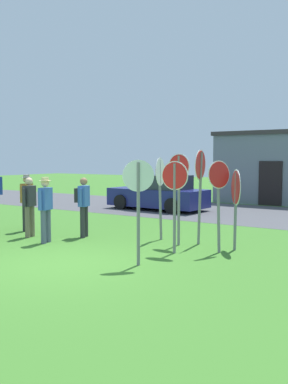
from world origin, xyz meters
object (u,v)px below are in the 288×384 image
at_px(stop_sign_tallest, 219,191).
at_px(stop_sign_center_cluster, 179,184).
at_px(stop_sign_leaning_right, 175,191).
at_px(person_in_teal, 45,206).
at_px(stop_sign_rear_right, 200,180).
at_px(stop_sign_far_back, 138,195).
at_px(person_near_signs, 27,199).
at_px(stop_sign_low_front, 160,184).
at_px(person_in_blue, 83,203).
at_px(parked_car_on_street, 159,194).
at_px(stop_sign_rear_left, 236,195).
at_px(person_on_left, 29,204).

bearing_deg(stop_sign_tallest, stop_sign_center_cluster, 169.33).
bearing_deg(stop_sign_leaning_right, person_in_teal, -167.16).
xyz_separation_m(stop_sign_rear_right, stop_sign_center_cluster, (-0.40, -0.40, -0.12)).
distance_m(stop_sign_far_back, person_near_signs, 5.55).
xyz_separation_m(stop_sign_leaning_right, stop_sign_center_cluster, (-0.37, 0.87, 0.11)).
bearing_deg(stop_sign_low_front, person_in_teal, -137.73).
bearing_deg(stop_sign_far_back, stop_sign_center_cluster, 97.87).
distance_m(stop_sign_center_cluster, person_in_blue, 2.91).
height_order(stop_sign_tallest, stop_sign_center_cluster, stop_sign_center_cluster).
bearing_deg(parked_car_on_street, stop_sign_center_cluster, -54.56).
height_order(stop_sign_rear_left, person_near_signs, stop_sign_rear_left).
bearing_deg(parked_car_on_street, person_in_blue, -76.14).
distance_m(stop_sign_leaning_right, stop_sign_low_front, 1.74).
xyz_separation_m(stop_sign_far_back, person_on_left, (-4.40, 0.97, -0.53)).
bearing_deg(stop_sign_rear_left, stop_sign_center_cluster, -170.12).
distance_m(stop_sign_rear_left, person_near_signs, 6.46).
bearing_deg(parked_car_on_street, stop_sign_leaning_right, -55.90).
distance_m(stop_sign_tallest, stop_sign_leaning_right, 1.05).
relative_size(stop_sign_rear_right, stop_sign_low_front, 1.09).
distance_m(parked_car_on_street, stop_sign_leaning_right, 8.69).
distance_m(stop_sign_low_front, person_on_left, 3.75).
xyz_separation_m(person_in_blue, person_in_teal, (-0.27, -1.17, 0.00)).
bearing_deg(stop_sign_far_back, stop_sign_tallest, 66.98).
bearing_deg(stop_sign_rear_right, stop_sign_far_back, -91.80).
height_order(parked_car_on_street, stop_sign_leaning_right, stop_sign_leaning_right).
bearing_deg(stop_sign_center_cluster, stop_sign_rear_right, 44.97).
height_order(stop_sign_leaning_right, person_in_teal, stop_sign_leaning_right).
xyz_separation_m(parked_car_on_street, stop_sign_tallest, (5.68, -6.52, 0.78)).
xyz_separation_m(stop_sign_rear_left, person_in_blue, (-4.23, -0.74, -0.36)).
relative_size(stop_sign_leaning_right, stop_sign_low_front, 0.96).
relative_size(stop_sign_rear_right, person_on_left, 1.45).
xyz_separation_m(stop_sign_rear_left, stop_sign_low_front, (-2.24, 0.16, 0.21)).
height_order(stop_sign_far_back, person_near_signs, stop_sign_far_back).
distance_m(stop_sign_rear_left, person_in_blue, 4.31).
bearing_deg(stop_sign_center_cluster, stop_sign_tallest, -10.67).
xyz_separation_m(stop_sign_tallest, person_on_left, (-5.28, -1.10, -0.51)).
bearing_deg(stop_sign_rear_left, person_in_teal, -157.05).
bearing_deg(person_near_signs, stop_sign_tallest, 3.92).
xyz_separation_m(stop_sign_rear_right, stop_sign_tallest, (0.79, -0.63, -0.22)).
relative_size(stop_sign_rear_right, stop_sign_leaning_right, 1.13).
relative_size(stop_sign_tallest, person_near_signs, 1.26).
distance_m(parked_car_on_street, stop_sign_low_front, 6.99).
distance_m(stop_sign_tallest, stop_sign_far_back, 2.25).
relative_size(stop_sign_center_cluster, stop_sign_low_front, 1.04).
xyz_separation_m(stop_sign_leaning_right, person_on_left, (-4.45, -0.45, -0.51)).
distance_m(stop_sign_far_back, stop_sign_low_front, 2.93).
bearing_deg(person_in_blue, person_in_teal, -103.13).
distance_m(stop_sign_rear_right, stop_sign_center_cluster, 0.58).
distance_m(stop_sign_low_front, person_near_signs, 4.32).
bearing_deg(person_in_blue, person_on_left, -146.77).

